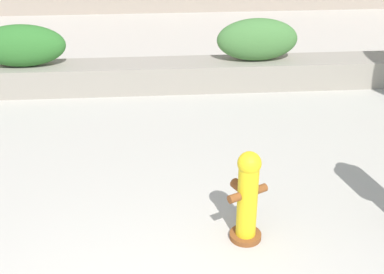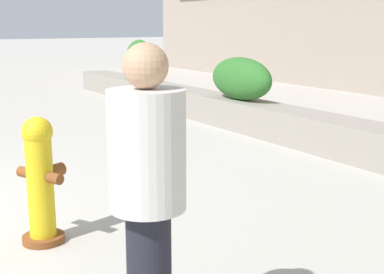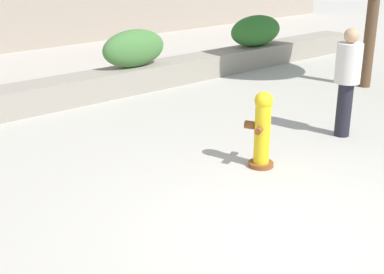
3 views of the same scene
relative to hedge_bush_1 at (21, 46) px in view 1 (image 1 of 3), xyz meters
The scene contains 4 objects.
planter_wall_low 2.17m from the hedge_bush_1, ahead, with size 18.00×0.70×0.50m, color gray.
hedge_bush_1 is the anchor object (origin of this frame).
hedge_bush_2 4.16m from the hedge_bush_1, ahead, with size 1.46×0.57×0.77m, color #427538.
fire_hydrant 5.53m from the hedge_bush_1, 54.17° to the right, with size 0.47×0.48×1.08m.
Camera 1 is at (0.19, -3.18, 3.72)m, focal length 50.00 mm.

